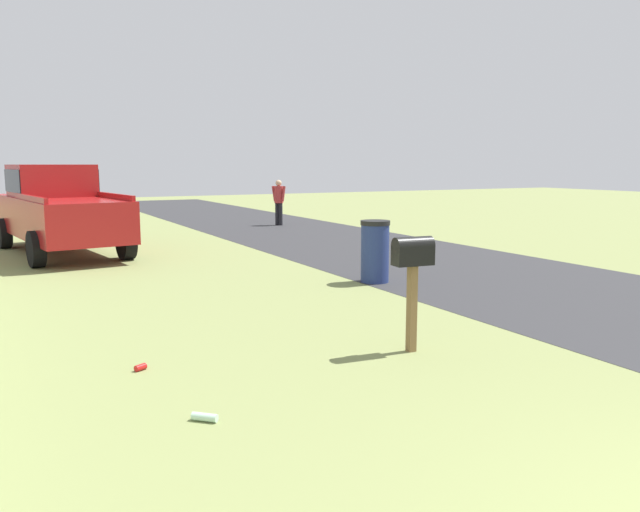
% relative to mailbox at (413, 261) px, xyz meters
% --- Properties ---
extents(road_asphalt, '(60.00, 5.14, 0.01)m').
position_rel_mailbox_xyz_m(road_asphalt, '(1.17, -4.19, -1.03)').
color(road_asphalt, '#2D2D30').
rests_on(road_asphalt, ground).
extents(mailbox, '(0.24, 0.47, 1.31)m').
position_rel_mailbox_xyz_m(mailbox, '(0.00, 0.00, 0.00)').
color(mailbox, brown).
rests_on(mailbox, ground).
extents(pickup_truck, '(5.71, 2.72, 2.09)m').
position_rel_mailbox_xyz_m(pickup_truck, '(10.45, 2.75, 0.07)').
color(pickup_truck, maroon).
rests_on(pickup_truck, ground).
extents(trash_bin, '(0.53, 0.53, 1.11)m').
position_rel_mailbox_xyz_m(trash_bin, '(3.76, -1.90, -0.48)').
color(trash_bin, navy).
rests_on(trash_bin, ground).
extents(pedestrian, '(0.44, 0.37, 1.56)m').
position_rel_mailbox_xyz_m(pedestrian, '(14.21, -4.63, -0.14)').
color(pedestrian, black).
rests_on(pedestrian, ground).
extents(litter_bottle_by_mailbox, '(0.20, 0.21, 0.07)m').
position_rel_mailbox_xyz_m(litter_bottle_by_mailbox, '(-0.82, 2.67, -1.00)').
color(litter_bottle_by_mailbox, '#B2D8BF').
rests_on(litter_bottle_by_mailbox, ground).
extents(litter_can_far_scatter, '(0.11, 0.14, 0.07)m').
position_rel_mailbox_xyz_m(litter_can_far_scatter, '(0.73, 2.87, -1.01)').
color(litter_can_far_scatter, red).
rests_on(litter_can_far_scatter, ground).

